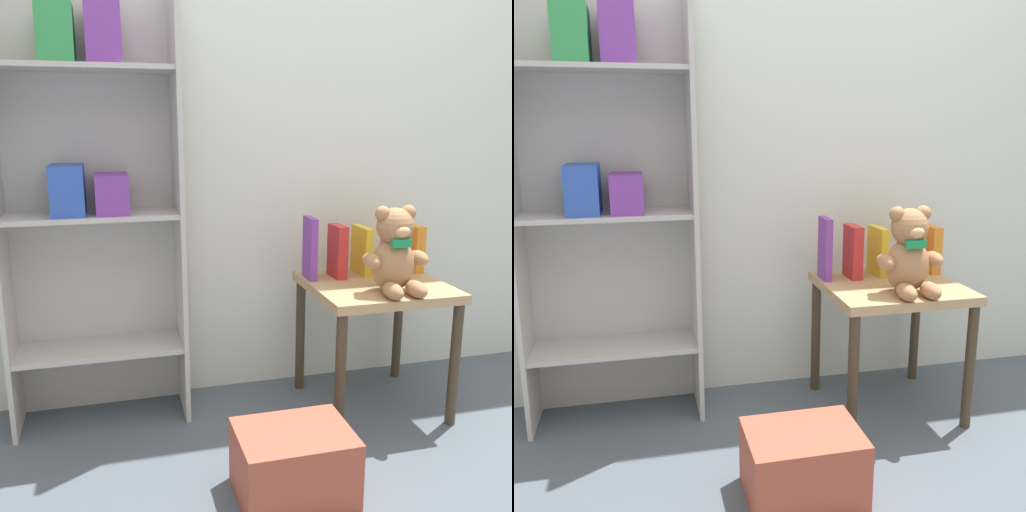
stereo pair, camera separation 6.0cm
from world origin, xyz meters
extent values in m
cube|color=silver|center=(0.00, 1.28, 1.25)|extent=(4.80, 0.06, 2.50)
cube|color=#BCB7B2|center=(-0.53, 1.09, 0.82)|extent=(0.02, 0.27, 1.65)
cube|color=#BCB7B2|center=(-0.86, 1.22, 0.82)|extent=(0.66, 0.02, 1.65)
cube|color=#BCB7B2|center=(-0.86, 1.09, 0.30)|extent=(0.63, 0.25, 0.02)
cube|color=#BCB7B2|center=(-0.86, 1.09, 0.82)|extent=(0.63, 0.25, 0.02)
cube|color=#BCB7B2|center=(-0.86, 1.09, 1.35)|extent=(0.63, 0.25, 0.02)
cube|color=#33934C|center=(-0.93, 1.08, 1.46)|extent=(0.12, 0.19, 0.20)
cube|color=purple|center=(-0.78, 1.08, 1.47)|extent=(0.12, 0.19, 0.22)
cube|color=#2D51B7|center=(-0.93, 1.08, 0.92)|extent=(0.12, 0.19, 0.18)
cube|color=purple|center=(-0.78, 1.08, 0.91)|extent=(0.12, 0.19, 0.15)
cube|color=tan|center=(0.23, 0.91, 0.52)|extent=(0.53, 0.51, 0.04)
cylinder|color=#3E3121|center=(-0.01, 0.69, 0.25)|extent=(0.04, 0.04, 0.50)
cylinder|color=#3E3121|center=(0.46, 0.69, 0.25)|extent=(0.04, 0.04, 0.50)
cylinder|color=#3E3121|center=(-0.01, 1.14, 0.25)|extent=(0.04, 0.04, 0.50)
cylinder|color=#3E3121|center=(0.46, 1.14, 0.25)|extent=(0.04, 0.04, 0.50)
ellipsoid|color=#A8754C|center=(0.23, 0.79, 0.64)|extent=(0.17, 0.13, 0.20)
sphere|color=#A8754C|center=(0.23, 0.79, 0.79)|extent=(0.14, 0.14, 0.14)
sphere|color=#A8754C|center=(0.18, 0.79, 0.84)|extent=(0.06, 0.06, 0.06)
sphere|color=#A8754C|center=(0.28, 0.79, 0.84)|extent=(0.06, 0.06, 0.06)
ellipsoid|color=tan|center=(0.23, 0.73, 0.78)|extent=(0.06, 0.04, 0.04)
ellipsoid|color=#A8754C|center=(0.14, 0.78, 0.66)|extent=(0.06, 0.11, 0.06)
ellipsoid|color=#A8754C|center=(0.33, 0.78, 0.66)|extent=(0.06, 0.11, 0.06)
ellipsoid|color=#A8754C|center=(0.19, 0.69, 0.57)|extent=(0.06, 0.12, 0.06)
ellipsoid|color=#A8754C|center=(0.28, 0.69, 0.57)|extent=(0.06, 0.12, 0.06)
cube|color=#198E4C|center=(0.23, 0.74, 0.73)|extent=(0.08, 0.02, 0.03)
cube|color=purple|center=(-0.01, 1.04, 0.66)|extent=(0.03, 0.12, 0.25)
cube|color=red|center=(0.11, 1.03, 0.65)|extent=(0.05, 0.12, 0.22)
cube|color=gold|center=(0.23, 1.05, 0.64)|extent=(0.04, 0.14, 0.20)
cube|color=#D17093|center=(0.35, 1.03, 0.64)|extent=(0.04, 0.11, 0.20)
cube|color=orange|center=(0.46, 1.06, 0.64)|extent=(0.04, 0.15, 0.20)
cube|color=#AD4C38|center=(-0.27, 0.43, 0.11)|extent=(0.36, 0.27, 0.22)
camera|label=1|loc=(-0.80, -1.09, 1.17)|focal=40.00mm
camera|label=2|loc=(-0.74, -1.11, 1.17)|focal=40.00mm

